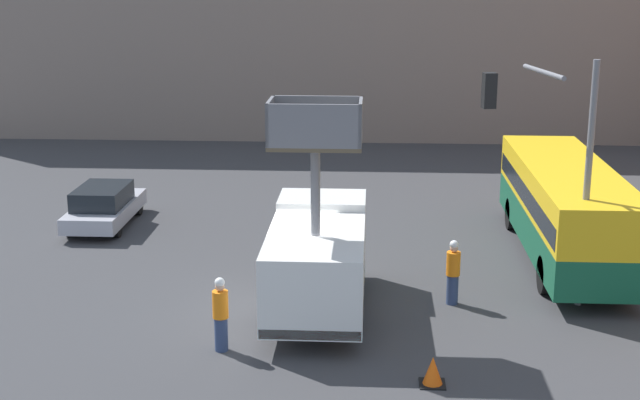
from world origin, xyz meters
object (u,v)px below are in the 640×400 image
at_px(traffic_light_pole, 555,146).
at_px(utility_truck, 318,256).
at_px(road_worker_directing, 453,272).
at_px(road_worker_near_truck, 221,314).
at_px(traffic_cone_near_truck, 433,372).
at_px(parked_car_curbside, 104,206).
at_px(city_bus, 566,204).

bearing_deg(traffic_light_pole, utility_truck, -173.11).
relative_size(traffic_light_pole, road_worker_directing, 3.67).
bearing_deg(utility_truck, road_worker_near_truck, -129.20).
relative_size(utility_truck, traffic_cone_near_truck, 9.26).
bearing_deg(traffic_cone_near_truck, road_worker_near_truck, 162.93).
distance_m(traffic_light_pole, traffic_cone_near_truck, 7.23).
xyz_separation_m(utility_truck, parked_car_curbside, (-8.06, 7.64, -0.82)).
bearing_deg(traffic_cone_near_truck, parked_car_curbside, 132.59).
xyz_separation_m(road_worker_near_truck, parked_car_curbside, (-5.90, 10.29, -0.19)).
xyz_separation_m(traffic_light_pole, parked_car_curbside, (-14.20, 6.90, -3.68)).
relative_size(utility_truck, road_worker_near_truck, 3.29).
height_order(road_worker_near_truck, parked_car_curbside, road_worker_near_truck).
bearing_deg(parked_car_curbside, city_bus, -9.89).
relative_size(traffic_light_pole, traffic_cone_near_truck, 10.10).
xyz_separation_m(road_worker_near_truck, traffic_cone_near_truck, (4.95, -1.52, -0.62)).
bearing_deg(road_worker_directing, traffic_light_pole, -175.52).
xyz_separation_m(utility_truck, road_worker_directing, (3.63, 0.76, -0.66)).
height_order(city_bus, road_worker_directing, city_bus).
bearing_deg(road_worker_near_truck, parked_car_curbside, -161.35).
relative_size(utility_truck, parked_car_curbside, 1.34).
height_order(utility_truck, traffic_cone_near_truck, utility_truck).
distance_m(city_bus, parked_car_curbside, 15.78).
bearing_deg(road_worker_directing, parked_car_curbside, -25.46).
height_order(utility_truck, traffic_light_pole, traffic_light_pole).
height_order(city_bus, traffic_cone_near_truck, city_bus).
xyz_separation_m(traffic_light_pole, traffic_cone_near_truck, (-3.35, -4.91, -4.11)).
bearing_deg(road_worker_near_truck, road_worker_directing, 109.32).
xyz_separation_m(utility_truck, traffic_light_pole, (6.14, 0.74, 2.86)).
bearing_deg(traffic_cone_near_truck, traffic_light_pole, 55.74).
xyz_separation_m(traffic_light_pole, road_worker_near_truck, (-8.30, -3.39, -3.49)).
distance_m(traffic_light_pole, road_worker_directing, 4.32).
distance_m(road_worker_near_truck, road_worker_directing, 6.72).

